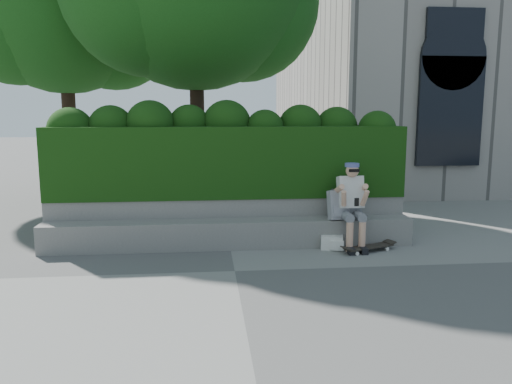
{
  "coord_description": "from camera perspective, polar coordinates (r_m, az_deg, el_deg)",
  "views": [
    {
      "loc": [
        -0.39,
        -6.67,
        2.18
      ],
      "look_at": [
        0.4,
        1.0,
        0.95
      ],
      "focal_mm": 35.0,
      "sensor_mm": 36.0,
      "label": 1
    }
  ],
  "objects": [
    {
      "name": "backpack_plaid",
      "position": [
        8.24,
        9.4,
        -1.47
      ],
      "size": [
        0.35,
        0.21,
        0.48
      ],
      "primitive_type": "cube",
      "rotation": [
        0.0,
        0.0,
        0.13
      ],
      "color": "#AEADB2",
      "rests_on": "bench_ledge"
    },
    {
      "name": "bench_ledge",
      "position": [
        8.16,
        -2.98,
        -4.8
      ],
      "size": [
        6.0,
        0.45,
        0.45
      ],
      "primitive_type": "cube",
      "color": "gray",
      "rests_on": "ground"
    },
    {
      "name": "planter_wall",
      "position": [
        8.59,
        -3.15,
        -3.07
      ],
      "size": [
        6.0,
        0.5,
        0.75
      ],
      "primitive_type": "cube",
      "color": "gray",
      "rests_on": "ground"
    },
    {
      "name": "ground",
      "position": [
        7.02,
        -2.45,
        -9.02
      ],
      "size": [
        80.0,
        80.0,
        0.0
      ],
      "primitive_type": "plane",
      "color": "slate",
      "rests_on": "ground"
    },
    {
      "name": "person",
      "position": [
        8.21,
        10.82,
        -1.12
      ],
      "size": [
        0.4,
        0.76,
        1.38
      ],
      "color": "slate",
      "rests_on": "ground"
    },
    {
      "name": "backpack_ground",
      "position": [
        8.18,
        8.69,
        -5.69
      ],
      "size": [
        0.4,
        0.33,
        0.22
      ],
      "primitive_type": "cube",
      "rotation": [
        0.0,
        0.0,
        -0.27
      ],
      "color": "white",
      "rests_on": "ground"
    },
    {
      "name": "hedge",
      "position": [
        8.66,
        -3.28,
        3.56
      ],
      "size": [
        6.0,
        1.0,
        1.2
      ],
      "primitive_type": "cube",
      "color": "black",
      "rests_on": "planter_wall"
    },
    {
      "name": "skateboard",
      "position": [
        8.14,
        12.76,
        -6.16
      ],
      "size": [
        0.87,
        0.5,
        0.09
      ],
      "rotation": [
        0.0,
        0.0,
        0.36
      ],
      "color": "black",
      "rests_on": "ground"
    },
    {
      "name": "tree_right",
      "position": [
        13.98,
        -21.23,
        19.69
      ],
      "size": [
        4.53,
        4.53,
        7.18
      ],
      "rotation": [
        0.0,
        0.0,
        0.19
      ],
      "color": "black",
      "rests_on": "ground"
    }
  ]
}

